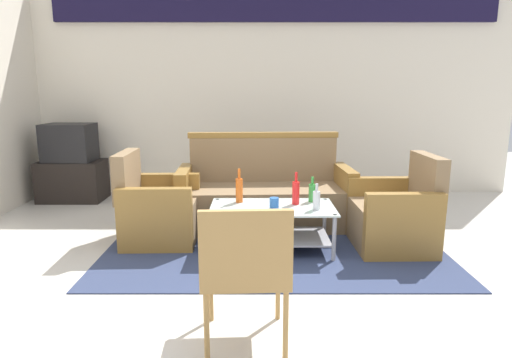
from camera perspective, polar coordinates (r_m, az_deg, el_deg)
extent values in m
plane|color=beige|center=(3.33, 4.31, -13.75)|extent=(14.00, 14.00, 0.00)
cube|color=silver|center=(6.07, 2.30, 11.40)|extent=(6.52, 0.12, 2.80)
cube|color=#191433|center=(6.06, 2.43, 21.56)|extent=(5.76, 0.08, 0.36)
cube|color=#2D3856|center=(4.13, 2.24, -8.52)|extent=(3.03, 2.02, 0.01)
cube|color=#7F6647|center=(4.59, 1.10, -3.58)|extent=(1.63, 0.78, 0.42)
cube|color=#7F6647|center=(4.81, 0.87, 2.61)|extent=(1.60, 0.22, 0.48)
cube|color=olive|center=(4.70, 11.39, -2.20)|extent=(0.15, 0.70, 0.62)
cube|color=olive|center=(4.59, -9.42, -2.46)|extent=(0.15, 0.70, 0.62)
cube|color=olive|center=(4.78, 0.88, 5.81)|extent=(1.64, 0.18, 0.06)
cube|color=#7F6647|center=(4.28, -12.28, -5.16)|extent=(0.68, 0.62, 0.40)
cube|color=#7F6647|center=(4.24, -16.64, 0.40)|extent=(0.14, 0.60, 0.45)
cube|color=olive|center=(4.56, -11.58, -2.88)|extent=(0.66, 0.12, 0.58)
cube|color=olive|center=(3.94, -13.21, -5.29)|extent=(0.66, 0.12, 0.58)
cube|color=#7F6647|center=(4.19, 17.09, -5.79)|extent=(0.67, 0.61, 0.40)
cube|color=#7F6647|center=(4.19, 21.47, -0.06)|extent=(0.13, 0.60, 0.45)
cube|color=olive|center=(3.86, 18.70, -5.95)|extent=(0.66, 0.11, 0.58)
cube|color=olive|center=(4.46, 15.85, -3.43)|extent=(0.66, 0.11, 0.58)
cube|color=silver|center=(3.87, 2.08, -3.72)|extent=(1.10, 0.60, 0.02)
cube|color=#9E9EA5|center=(3.95, 2.05, -7.53)|extent=(1.00, 0.52, 0.02)
cylinder|color=#9E9EA5|center=(4.19, -5.10, -5.30)|extent=(0.04, 0.04, 0.40)
cylinder|color=#9E9EA5|center=(4.22, 8.89, -5.25)|extent=(0.04, 0.04, 0.40)
cylinder|color=#9E9EA5|center=(3.69, -5.80, -7.66)|extent=(0.04, 0.04, 0.40)
cylinder|color=#9E9EA5|center=(3.73, 10.12, -7.57)|extent=(0.04, 0.04, 0.40)
cylinder|color=#2D8C38|center=(4.04, 7.29, -1.83)|extent=(0.07, 0.07, 0.16)
cylinder|color=#2D8C38|center=(4.01, 7.33, -0.21)|extent=(0.03, 0.03, 0.07)
cylinder|color=#D85919|center=(3.98, -2.30, -1.53)|extent=(0.07, 0.07, 0.22)
cylinder|color=#D85919|center=(3.95, -2.32, 0.69)|extent=(0.02, 0.02, 0.09)
cylinder|color=silver|center=(3.78, 7.84, -2.82)|extent=(0.06, 0.06, 0.16)
cylinder|color=silver|center=(3.75, 7.89, -1.11)|extent=(0.02, 0.02, 0.07)
cylinder|color=red|center=(3.93, 5.16, -1.85)|extent=(0.07, 0.07, 0.21)
cylinder|color=red|center=(3.90, 5.20, 0.26)|extent=(0.02, 0.02, 0.09)
cylinder|color=#2659A5|center=(3.78, 2.31, -3.21)|extent=(0.08, 0.08, 0.10)
cube|color=black|center=(6.16, -22.99, -0.20)|extent=(0.80, 0.50, 0.52)
cube|color=black|center=(6.08, -23.37, 4.42)|extent=(0.61, 0.46, 0.48)
cube|color=black|center=(6.29, -22.52, 4.69)|extent=(0.51, 0.02, 0.36)
cube|color=#AD844C|center=(2.52, -1.52, -11.95)|extent=(0.50, 0.50, 0.04)
cube|color=#AD844C|center=(2.23, -1.41, -9.04)|extent=(0.48, 0.06, 0.40)
cylinder|color=#AD844C|center=(2.80, -6.03, -14.19)|extent=(0.03, 0.03, 0.42)
cylinder|color=#AD844C|center=(2.81, 2.82, -14.06)|extent=(0.03, 0.03, 0.42)
cylinder|color=#AD844C|center=(2.43, -6.59, -18.51)|extent=(0.03, 0.03, 0.42)
cylinder|color=#AD844C|center=(2.44, 3.84, -18.34)|extent=(0.03, 0.03, 0.42)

